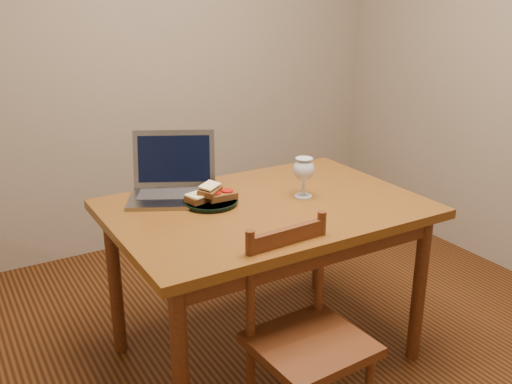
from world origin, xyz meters
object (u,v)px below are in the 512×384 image
table (266,223)px  chair (307,329)px  laptop (173,179)px  plate (211,202)px  milk_glass (304,177)px

table → chair: size_ratio=3.10×
chair → laptop: bearing=97.3°
table → chair: 0.56m
chair → table: bearing=72.0°
chair → laptop: size_ratio=0.88×
table → laptop: laptop is taller
plate → milk_glass: 0.42m
laptop → milk_glass: bearing=-6.5°
table → milk_glass: (0.19, -0.00, 0.18)m
table → chair: bearing=-104.9°
plate → table: bearing=-31.2°
milk_glass → plate: bearing=162.6°
table → laptop: 0.46m
table → milk_glass: size_ratio=7.25×
plate → laptop: size_ratio=0.49×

